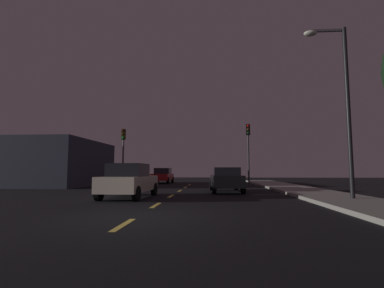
% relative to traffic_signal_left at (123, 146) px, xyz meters
% --- Properties ---
extents(ground_plane, '(80.00, 80.00, 0.00)m').
position_rel_traffic_signal_left_xyz_m(ground_plane, '(5.39, -8.30, -3.36)').
color(ground_plane, black).
extents(sidewalk_curb_right, '(3.00, 40.00, 0.15)m').
position_rel_traffic_signal_left_xyz_m(sidewalk_curb_right, '(12.89, -8.30, -3.29)').
color(sidewalk_curb_right, gray).
rests_on(sidewalk_curb_right, ground_plane).
extents(lane_stripe_nearest, '(0.16, 1.60, 0.01)m').
position_rel_traffic_signal_left_xyz_m(lane_stripe_nearest, '(5.39, -16.50, -3.36)').
color(lane_stripe_nearest, '#EACC4C').
rests_on(lane_stripe_nearest, ground_plane).
extents(lane_stripe_second, '(0.16, 1.60, 0.01)m').
position_rel_traffic_signal_left_xyz_m(lane_stripe_second, '(5.39, -12.70, -3.36)').
color(lane_stripe_second, '#EACC4C').
rests_on(lane_stripe_second, ground_plane).
extents(lane_stripe_third, '(0.16, 1.60, 0.01)m').
position_rel_traffic_signal_left_xyz_m(lane_stripe_third, '(5.39, -8.90, -3.36)').
color(lane_stripe_third, '#EACC4C').
rests_on(lane_stripe_third, ground_plane).
extents(lane_stripe_fourth, '(0.16, 1.60, 0.01)m').
position_rel_traffic_signal_left_xyz_m(lane_stripe_fourth, '(5.39, -5.10, -3.36)').
color(lane_stripe_fourth, '#EACC4C').
rests_on(lane_stripe_fourth, ground_plane).
extents(lane_stripe_fifth, '(0.16, 1.60, 0.01)m').
position_rel_traffic_signal_left_xyz_m(lane_stripe_fifth, '(5.39, -1.30, -3.36)').
color(lane_stripe_fifth, '#EACC4C').
rests_on(lane_stripe_fifth, ground_plane).
extents(lane_stripe_sixth, '(0.16, 1.60, 0.01)m').
position_rel_traffic_signal_left_xyz_m(lane_stripe_sixth, '(5.39, 2.50, -3.36)').
color(lane_stripe_sixth, '#EACC4C').
rests_on(lane_stripe_sixth, ground_plane).
extents(traffic_signal_left, '(0.32, 0.38, 4.79)m').
position_rel_traffic_signal_left_xyz_m(traffic_signal_left, '(0.00, 0.00, 0.00)').
color(traffic_signal_left, '#4C4C51').
rests_on(traffic_signal_left, ground_plane).
extents(traffic_signal_right, '(0.32, 0.38, 5.07)m').
position_rel_traffic_signal_left_xyz_m(traffic_signal_right, '(10.39, 0.00, 0.19)').
color(traffic_signal_right, '#2D2D30').
rests_on(traffic_signal_right, ground_plane).
extents(car_stopped_ahead, '(2.01, 4.19, 1.47)m').
position_rel_traffic_signal_left_xyz_m(car_stopped_ahead, '(8.28, -5.86, -2.60)').
color(car_stopped_ahead, black).
rests_on(car_stopped_ahead, ground_plane).
extents(car_adjacent_lane, '(1.97, 4.23, 1.60)m').
position_rel_traffic_signal_left_xyz_m(car_adjacent_lane, '(3.55, -9.96, -2.56)').
color(car_adjacent_lane, beige).
rests_on(car_adjacent_lane, ground_plane).
extents(car_oncoming_far, '(1.90, 4.08, 1.55)m').
position_rel_traffic_signal_left_xyz_m(car_oncoming_far, '(2.28, 6.09, -2.58)').
color(car_oncoming_far, '#B21919').
rests_on(car_oncoming_far, ground_plane).
extents(street_lamp_right, '(1.79, 0.36, 7.42)m').
position_rel_traffic_signal_left_xyz_m(street_lamp_right, '(12.93, -11.03, 1.08)').
color(street_lamp_right, black).
rests_on(street_lamp_right, ground_plane).
extents(storefront_left, '(5.59, 9.36, 3.84)m').
position_rel_traffic_signal_left_xyz_m(storefront_left, '(-5.41, 0.58, -1.44)').
color(storefront_left, '#333847').
rests_on(storefront_left, ground_plane).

